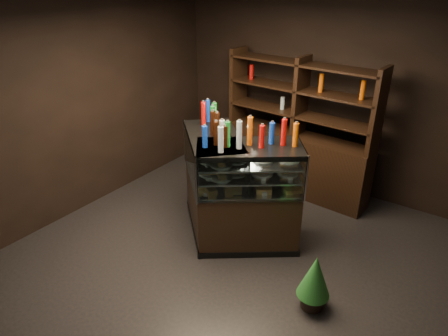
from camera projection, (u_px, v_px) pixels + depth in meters
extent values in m
plane|color=black|center=(235.00, 269.00, 4.48)|extent=(5.00, 5.00, 0.00)
cube|color=black|center=(335.00, 89.00, 5.64)|extent=(5.00, 0.02, 3.00)
cube|color=black|center=(75.00, 102.00, 5.11)|extent=(0.02, 5.00, 3.00)
cube|color=black|center=(248.00, 217.00, 4.75)|extent=(1.27, 1.16, 0.76)
cube|color=black|center=(247.00, 240.00, 4.90)|extent=(1.31, 1.20, 0.08)
cube|color=black|center=(250.00, 149.00, 4.36)|extent=(1.27, 1.16, 0.06)
cube|color=silver|center=(248.00, 188.00, 4.58)|extent=(1.21, 1.10, 0.02)
cube|color=silver|center=(249.00, 174.00, 4.50)|extent=(1.21, 1.10, 0.02)
cube|color=silver|center=(249.00, 161.00, 4.43)|extent=(1.21, 1.10, 0.02)
cube|color=white|center=(252.00, 181.00, 4.20)|extent=(0.93, 0.71, 0.54)
cylinder|color=silver|center=(306.00, 179.00, 4.22)|extent=(0.03, 0.03, 0.56)
cylinder|color=silver|center=(196.00, 181.00, 4.19)|extent=(0.03, 0.03, 0.56)
cube|color=black|center=(215.00, 203.00, 5.03)|extent=(1.24, 1.22, 0.76)
cube|color=black|center=(215.00, 225.00, 5.19)|extent=(1.28, 1.26, 0.08)
cube|color=black|center=(214.00, 138.00, 4.64)|extent=(1.24, 1.22, 0.06)
cube|color=silver|center=(214.00, 175.00, 4.86)|extent=(1.17, 1.15, 0.02)
cube|color=silver|center=(214.00, 162.00, 4.78)|extent=(1.17, 1.15, 0.02)
cube|color=silver|center=(214.00, 150.00, 4.71)|extent=(1.17, 1.15, 0.02)
cube|color=white|center=(189.00, 158.00, 4.70)|extent=(0.85, 0.81, 0.54)
cylinder|color=silver|center=(196.00, 181.00, 4.19)|extent=(0.03, 0.03, 0.56)
cylinder|color=silver|center=(185.00, 140.00, 5.21)|extent=(0.03, 0.03, 0.56)
cube|color=gold|center=(206.00, 187.00, 4.52)|extent=(0.20, 0.18, 0.06)
cube|color=gold|center=(235.00, 187.00, 4.53)|extent=(0.20, 0.18, 0.06)
cube|color=gold|center=(263.00, 186.00, 4.54)|extent=(0.20, 0.18, 0.06)
cube|color=gold|center=(291.00, 186.00, 4.55)|extent=(0.20, 0.18, 0.06)
cylinder|color=white|center=(210.00, 173.00, 4.48)|extent=(0.24, 0.24, 0.01)
cube|color=gold|center=(210.00, 171.00, 4.46)|extent=(0.19, 0.17, 0.05)
cylinder|color=white|center=(236.00, 173.00, 4.49)|extent=(0.24, 0.24, 0.01)
cube|color=gold|center=(236.00, 170.00, 4.47)|extent=(0.19, 0.17, 0.05)
cylinder|color=white|center=(262.00, 173.00, 4.50)|extent=(0.24, 0.24, 0.01)
cube|color=gold|center=(262.00, 170.00, 4.48)|extent=(0.19, 0.17, 0.05)
cylinder|color=white|center=(288.00, 172.00, 4.50)|extent=(0.24, 0.24, 0.01)
cube|color=gold|center=(288.00, 170.00, 4.49)|extent=(0.19, 0.17, 0.05)
cylinder|color=white|center=(210.00, 161.00, 4.41)|extent=(0.24, 0.24, 0.02)
cube|color=gold|center=(210.00, 158.00, 4.39)|extent=(0.19, 0.17, 0.05)
cylinder|color=white|center=(236.00, 160.00, 4.42)|extent=(0.24, 0.24, 0.02)
cube|color=gold|center=(236.00, 157.00, 4.40)|extent=(0.19, 0.17, 0.05)
cylinder|color=white|center=(263.00, 160.00, 4.42)|extent=(0.24, 0.24, 0.02)
cube|color=gold|center=(263.00, 157.00, 4.41)|extent=(0.19, 0.17, 0.05)
cylinder|color=white|center=(289.00, 159.00, 4.43)|extent=(0.24, 0.24, 0.02)
cube|color=gold|center=(289.00, 157.00, 4.42)|extent=(0.19, 0.17, 0.05)
cube|color=gold|center=(206.00, 156.00, 5.27)|extent=(0.19, 0.19, 0.06)
cube|color=gold|center=(210.00, 167.00, 4.98)|extent=(0.19, 0.19, 0.06)
cube|color=gold|center=(214.00, 179.00, 4.70)|extent=(0.19, 0.19, 0.06)
cube|color=gold|center=(219.00, 192.00, 4.41)|extent=(0.19, 0.19, 0.06)
cylinder|color=white|center=(209.00, 147.00, 5.16)|extent=(0.24, 0.24, 0.01)
cube|color=gold|center=(208.00, 144.00, 5.15)|extent=(0.18, 0.18, 0.05)
cylinder|color=white|center=(212.00, 156.00, 4.90)|extent=(0.24, 0.24, 0.01)
cube|color=gold|center=(212.00, 153.00, 4.89)|extent=(0.18, 0.18, 0.05)
cylinder|color=white|center=(216.00, 166.00, 4.65)|extent=(0.24, 0.24, 0.01)
cube|color=gold|center=(216.00, 163.00, 4.63)|extent=(0.18, 0.18, 0.05)
cylinder|color=white|center=(221.00, 178.00, 4.39)|extent=(0.24, 0.24, 0.01)
cube|color=gold|center=(221.00, 175.00, 4.37)|extent=(0.18, 0.18, 0.05)
cylinder|color=white|center=(208.00, 135.00, 5.09)|extent=(0.24, 0.24, 0.02)
cube|color=gold|center=(208.00, 133.00, 5.08)|extent=(0.18, 0.18, 0.05)
cylinder|color=white|center=(212.00, 144.00, 4.83)|extent=(0.24, 0.24, 0.02)
cube|color=gold|center=(212.00, 141.00, 4.82)|extent=(0.18, 0.18, 0.05)
cylinder|color=white|center=(216.00, 154.00, 4.57)|extent=(0.24, 0.24, 0.02)
cube|color=gold|center=(216.00, 151.00, 4.56)|extent=(0.18, 0.18, 0.05)
cylinder|color=white|center=(221.00, 165.00, 4.32)|extent=(0.24, 0.24, 0.02)
cube|color=gold|center=(221.00, 162.00, 4.30)|extent=(0.18, 0.18, 0.05)
cylinder|color=yellow|center=(205.00, 135.00, 4.27)|extent=(0.06, 0.06, 0.28)
cylinder|color=silver|center=(205.00, 121.00, 4.20)|extent=(0.03, 0.03, 0.02)
cylinder|color=#0F38B2|center=(216.00, 134.00, 4.27)|extent=(0.06, 0.06, 0.28)
cylinder|color=silver|center=(216.00, 121.00, 4.21)|extent=(0.03, 0.03, 0.02)
cylinder|color=#D8590A|center=(228.00, 134.00, 4.28)|extent=(0.06, 0.06, 0.28)
cylinder|color=silver|center=(228.00, 121.00, 4.21)|extent=(0.03, 0.03, 0.02)
cylinder|color=#147223|center=(239.00, 134.00, 4.28)|extent=(0.06, 0.06, 0.28)
cylinder|color=silver|center=(239.00, 121.00, 4.21)|extent=(0.03, 0.03, 0.02)
cylinder|color=silver|center=(250.00, 134.00, 4.28)|extent=(0.06, 0.06, 0.28)
cylinder|color=silver|center=(251.00, 121.00, 4.22)|extent=(0.03, 0.03, 0.02)
cylinder|color=black|center=(261.00, 134.00, 4.29)|extent=(0.06, 0.06, 0.28)
cylinder|color=silver|center=(262.00, 121.00, 4.22)|extent=(0.03, 0.03, 0.02)
cylinder|color=#B20C0A|center=(273.00, 134.00, 4.29)|extent=(0.06, 0.06, 0.28)
cylinder|color=silver|center=(273.00, 121.00, 4.22)|extent=(0.03, 0.03, 0.02)
cylinder|color=yellow|center=(284.00, 134.00, 4.29)|extent=(0.06, 0.06, 0.28)
cylinder|color=silver|center=(285.00, 120.00, 4.23)|extent=(0.03, 0.03, 0.02)
cylinder|color=#0F38B2|center=(295.00, 133.00, 4.30)|extent=(0.06, 0.06, 0.28)
cylinder|color=silver|center=(296.00, 120.00, 4.23)|extent=(0.03, 0.03, 0.02)
cylinder|color=yellow|center=(207.00, 111.00, 5.00)|extent=(0.06, 0.06, 0.28)
cylinder|color=silver|center=(207.00, 99.00, 4.93)|extent=(0.03, 0.03, 0.02)
cylinder|color=#0F38B2|center=(209.00, 114.00, 4.89)|extent=(0.06, 0.06, 0.28)
cylinder|color=silver|center=(209.00, 102.00, 4.82)|extent=(0.03, 0.03, 0.02)
cylinder|color=#D8590A|center=(210.00, 117.00, 4.78)|extent=(0.06, 0.06, 0.28)
cylinder|color=silver|center=(210.00, 105.00, 4.71)|extent=(0.03, 0.03, 0.02)
cylinder|color=#147223|center=(212.00, 120.00, 4.67)|extent=(0.06, 0.06, 0.28)
cylinder|color=silver|center=(212.00, 108.00, 4.61)|extent=(0.03, 0.03, 0.02)
cylinder|color=silver|center=(214.00, 124.00, 4.57)|extent=(0.06, 0.06, 0.28)
cylinder|color=silver|center=(214.00, 111.00, 4.50)|extent=(0.03, 0.03, 0.02)
cylinder|color=black|center=(216.00, 128.00, 4.46)|extent=(0.06, 0.06, 0.28)
cylinder|color=silver|center=(216.00, 115.00, 4.39)|extent=(0.03, 0.03, 0.02)
cylinder|color=#B20C0A|center=(218.00, 131.00, 4.35)|extent=(0.06, 0.06, 0.28)
cylinder|color=silver|center=(218.00, 118.00, 4.29)|extent=(0.03, 0.03, 0.02)
cylinder|color=yellow|center=(220.00, 135.00, 4.25)|extent=(0.06, 0.06, 0.28)
cylinder|color=silver|center=(220.00, 122.00, 4.18)|extent=(0.03, 0.03, 0.02)
cylinder|color=#0F38B2|center=(222.00, 140.00, 4.14)|extent=(0.06, 0.06, 0.28)
cylinder|color=silver|center=(222.00, 126.00, 4.07)|extent=(0.03, 0.03, 0.02)
cylinder|color=black|center=(312.00, 300.00, 3.95)|extent=(0.22, 0.22, 0.16)
cone|color=#175118|center=(315.00, 276.00, 3.81)|extent=(0.32, 0.32, 0.45)
cone|color=#175118|center=(317.00, 264.00, 3.75)|extent=(0.25, 0.25, 0.31)
cube|color=black|center=(295.00, 162.00, 5.94)|extent=(2.23, 0.55, 0.90)
cube|color=black|center=(238.00, 84.00, 6.10)|extent=(0.08, 0.38, 1.10)
cube|color=black|center=(301.00, 97.00, 5.49)|extent=(0.08, 0.38, 1.10)
cube|color=black|center=(378.00, 112.00, 4.89)|extent=(0.08, 0.38, 1.10)
cube|color=black|center=(299.00, 114.00, 5.61)|extent=(2.18, 0.50, 0.03)
cube|color=black|center=(301.00, 90.00, 5.45)|extent=(2.18, 0.50, 0.03)
cube|color=black|center=(304.00, 64.00, 5.29)|extent=(2.18, 0.50, 0.03)
cylinder|color=yellow|center=(251.00, 95.00, 6.02)|extent=(0.06, 0.06, 0.22)
cylinder|color=#0F38B2|center=(283.00, 102.00, 5.71)|extent=(0.06, 0.06, 0.22)
cylinder|color=#D8590A|center=(318.00, 109.00, 5.39)|extent=(0.06, 0.06, 0.22)
cylinder|color=#147223|center=(358.00, 118.00, 5.08)|extent=(0.06, 0.06, 0.22)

